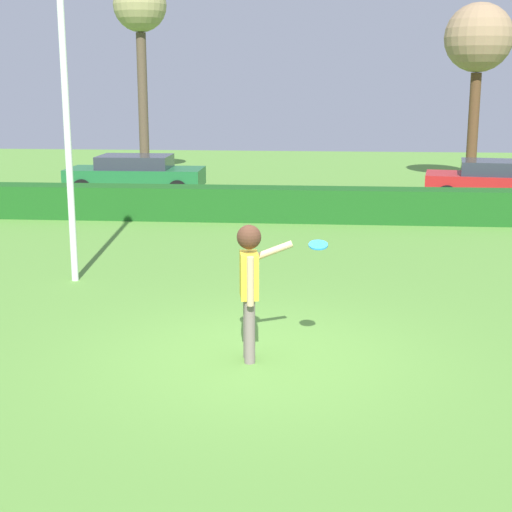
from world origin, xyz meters
name	(u,v)px	position (x,y,z in m)	size (l,w,h in m)	color
ground_plane	(259,357)	(0.00, 0.00, 0.00)	(60.00, 60.00, 0.00)	#5D933A
person	(250,277)	(-0.11, -0.13, 1.11)	(0.70, 0.65, 1.77)	slate
frisbee	(318,245)	(0.74, -0.14, 1.54)	(0.24, 0.24, 0.09)	#268CE5
lamppost	(66,102)	(-3.64, 3.62, 3.16)	(0.24, 0.24, 5.70)	silver
hedge_row	(292,204)	(0.00, 10.01, 0.43)	(22.96, 0.90, 0.85)	#195219
parked_car_green	(135,173)	(-5.06, 14.09, 0.69)	(4.22, 1.84, 1.25)	#1E6633
parked_car_red	(499,180)	(5.91, 13.40, 0.69)	(4.41, 2.33, 1.25)	#B21E1E
birch_tree	(478,41)	(5.79, 17.33, 4.78)	(2.25, 2.25, 6.02)	#533720
bare_elm_tree	(140,14)	(-5.63, 17.83, 5.76)	(1.84, 1.84, 6.99)	brown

